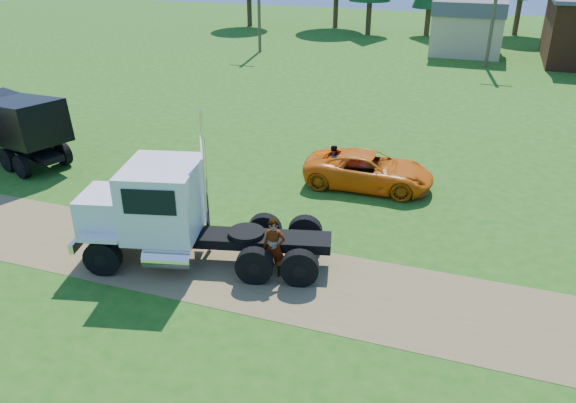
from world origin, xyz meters
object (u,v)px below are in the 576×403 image
(white_semi_tractor, at_px, (168,213))
(orange_pickup, at_px, (369,170))
(spectator_a, at_px, (274,248))
(black_dump_truck, at_px, (11,122))

(white_semi_tractor, xyz_separation_m, orange_pickup, (5.00, 8.10, -0.95))
(white_semi_tractor, relative_size, orange_pickup, 1.55)
(orange_pickup, relative_size, spectator_a, 2.76)
(orange_pickup, distance_m, spectator_a, 8.01)
(black_dump_truck, relative_size, orange_pickup, 1.43)
(black_dump_truck, distance_m, spectator_a, 16.39)
(white_semi_tractor, xyz_separation_m, spectator_a, (3.62, 0.21, -0.72))
(black_dump_truck, relative_size, spectator_a, 3.93)
(white_semi_tractor, distance_m, orange_pickup, 9.57)
(white_semi_tractor, bearing_deg, spectator_a, -10.34)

